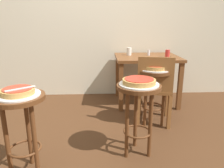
{
  "coord_description": "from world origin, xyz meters",
  "views": [
    {
      "loc": [
        0.09,
        -2.01,
        1.24
      ],
      "look_at": [
        0.2,
        0.1,
        0.62
      ],
      "focal_mm": 35.01,
      "sensor_mm": 36.0,
      "label": 1
    }
  ],
  "objects_px": {
    "serving_plate_leftside": "(155,69)",
    "dining_table": "(147,64)",
    "pizza_foreground": "(18,91)",
    "cup_far_edge": "(129,51)",
    "pizza_server_knife": "(20,89)",
    "stool_foreground": "(21,117)",
    "cup_near_edge": "(167,54)",
    "pizza_middle": "(139,81)",
    "serving_plate_middle": "(139,84)",
    "stool_middle": "(138,103)",
    "condiment_shaker": "(149,53)",
    "pizza_leftside": "(155,67)",
    "wooden_chair": "(155,87)",
    "stool_leftside": "(154,84)",
    "serving_plate_foreground": "(18,95)"
  },
  "relations": [
    {
      "from": "pizza_leftside",
      "to": "condiment_shaker",
      "type": "height_order",
      "value": "condiment_shaker"
    },
    {
      "from": "stool_middle",
      "to": "condiment_shaker",
      "type": "xyz_separation_m",
      "value": [
        0.38,
        1.42,
        0.25
      ]
    },
    {
      "from": "pizza_foreground",
      "to": "pizza_server_knife",
      "type": "height_order",
      "value": "pizza_server_knife"
    },
    {
      "from": "pizza_middle",
      "to": "serving_plate_leftside",
      "type": "distance_m",
      "value": 0.67
    },
    {
      "from": "pizza_middle",
      "to": "condiment_shaker",
      "type": "relative_size",
      "value": 3.52
    },
    {
      "from": "serving_plate_foreground",
      "to": "serving_plate_middle",
      "type": "bearing_deg",
      "value": 13.82
    },
    {
      "from": "serving_plate_foreground",
      "to": "serving_plate_leftside",
      "type": "bearing_deg",
      "value": 33.9
    },
    {
      "from": "condiment_shaker",
      "to": "pizza_server_knife",
      "type": "distance_m",
      "value": 2.14
    },
    {
      "from": "serving_plate_middle",
      "to": "condiment_shaker",
      "type": "bearing_deg",
      "value": 74.91
    },
    {
      "from": "pizza_foreground",
      "to": "condiment_shaker",
      "type": "xyz_separation_m",
      "value": [
        1.35,
        1.66,
        0.04
      ]
    },
    {
      "from": "cup_far_edge",
      "to": "dining_table",
      "type": "bearing_deg",
      "value": -21.65
    },
    {
      "from": "stool_leftside",
      "to": "dining_table",
      "type": "relative_size",
      "value": 0.74
    },
    {
      "from": "cup_far_edge",
      "to": "stool_middle",
      "type": "bearing_deg",
      "value": -93.58
    },
    {
      "from": "pizza_foreground",
      "to": "pizza_leftside",
      "type": "distance_m",
      "value": 1.51
    },
    {
      "from": "serving_plate_leftside",
      "to": "cup_near_edge",
      "type": "relative_size",
      "value": 3.36
    },
    {
      "from": "serving_plate_foreground",
      "to": "pizza_foreground",
      "type": "distance_m",
      "value": 0.03
    },
    {
      "from": "serving_plate_leftside",
      "to": "dining_table",
      "type": "distance_m",
      "value": 0.76
    },
    {
      "from": "pizza_middle",
      "to": "stool_middle",
      "type": "bearing_deg",
      "value": 90.0
    },
    {
      "from": "cup_near_edge",
      "to": "cup_far_edge",
      "type": "relative_size",
      "value": 0.94
    },
    {
      "from": "pizza_middle",
      "to": "pizza_server_knife",
      "type": "bearing_deg",
      "value": -164.61
    },
    {
      "from": "serving_plate_middle",
      "to": "wooden_chair",
      "type": "xyz_separation_m",
      "value": [
        0.3,
        0.62,
        -0.23
      ]
    },
    {
      "from": "wooden_chair",
      "to": "dining_table",
      "type": "bearing_deg",
      "value": 86.11
    },
    {
      "from": "wooden_chair",
      "to": "cup_near_edge",
      "type": "bearing_deg",
      "value": 62.85
    },
    {
      "from": "stool_leftside",
      "to": "cup_far_edge",
      "type": "xyz_separation_m",
      "value": [
        -0.2,
        0.85,
        0.27
      ]
    },
    {
      "from": "cup_far_edge",
      "to": "wooden_chair",
      "type": "xyz_separation_m",
      "value": [
        0.21,
        -0.84,
        -0.31
      ]
    },
    {
      "from": "dining_table",
      "to": "stool_foreground",
      "type": "bearing_deg",
      "value": -129.55
    },
    {
      "from": "stool_foreground",
      "to": "cup_near_edge",
      "type": "relative_size",
      "value": 6.34
    },
    {
      "from": "cup_near_edge",
      "to": "pizza_foreground",
      "type": "bearing_deg",
      "value": -137.04
    },
    {
      "from": "pizza_foreground",
      "to": "cup_far_edge",
      "type": "xyz_separation_m",
      "value": [
        1.06,
        1.69,
        0.06
      ]
    },
    {
      "from": "condiment_shaker",
      "to": "serving_plate_leftside",
      "type": "bearing_deg",
      "value": -96.69
    },
    {
      "from": "cup_far_edge",
      "to": "pizza_server_knife",
      "type": "xyz_separation_m",
      "value": [
        -1.03,
        -1.71,
        -0.03
      ]
    },
    {
      "from": "cup_near_edge",
      "to": "wooden_chair",
      "type": "height_order",
      "value": "wooden_chair"
    },
    {
      "from": "cup_far_edge",
      "to": "pizza_server_knife",
      "type": "relative_size",
      "value": 0.52
    },
    {
      "from": "stool_middle",
      "to": "cup_near_edge",
      "type": "relative_size",
      "value": 6.34
    },
    {
      "from": "pizza_server_knife",
      "to": "cup_far_edge",
      "type": "bearing_deg",
      "value": 23.55
    },
    {
      "from": "stool_middle",
      "to": "cup_far_edge",
      "type": "distance_m",
      "value": 1.48
    },
    {
      "from": "pizza_leftside",
      "to": "serving_plate_middle",
      "type": "bearing_deg",
      "value": -115.47
    },
    {
      "from": "cup_far_edge",
      "to": "serving_plate_middle",
      "type": "bearing_deg",
      "value": -93.58
    },
    {
      "from": "serving_plate_middle",
      "to": "pizza_server_knife",
      "type": "bearing_deg",
      "value": -164.61
    },
    {
      "from": "cup_far_edge",
      "to": "stool_leftside",
      "type": "bearing_deg",
      "value": -77.01
    },
    {
      "from": "wooden_chair",
      "to": "condiment_shaker",
      "type": "bearing_deg",
      "value": 84.01
    },
    {
      "from": "serving_plate_leftside",
      "to": "pizza_server_knife",
      "type": "relative_size",
      "value": 1.65
    },
    {
      "from": "pizza_middle",
      "to": "cup_far_edge",
      "type": "distance_m",
      "value": 1.46
    },
    {
      "from": "pizza_foreground",
      "to": "wooden_chair",
      "type": "relative_size",
      "value": 0.29
    },
    {
      "from": "stool_middle",
      "to": "serving_plate_middle",
      "type": "distance_m",
      "value": 0.18
    },
    {
      "from": "serving_plate_foreground",
      "to": "cup_near_edge",
      "type": "xyz_separation_m",
      "value": [
        1.58,
        1.47,
        0.09
      ]
    },
    {
      "from": "stool_foreground",
      "to": "pizza_server_knife",
      "type": "distance_m",
      "value": 0.24
    },
    {
      "from": "dining_table",
      "to": "stool_leftside",
      "type": "bearing_deg",
      "value": -94.69
    },
    {
      "from": "pizza_middle",
      "to": "stool_foreground",
      "type": "bearing_deg",
      "value": -166.18
    },
    {
      "from": "stool_middle",
      "to": "wooden_chair",
      "type": "distance_m",
      "value": 0.69
    }
  ]
}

